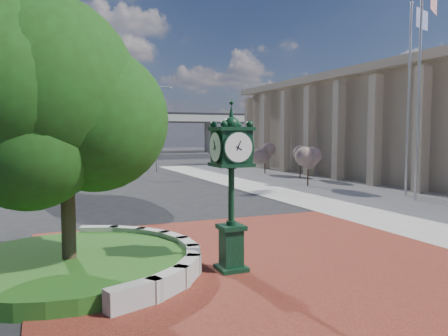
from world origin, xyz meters
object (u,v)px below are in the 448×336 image
(flagpole_b, at_px, (409,98))
(street_lamp_near, at_px, (158,122))
(post_clock, at_px, (231,180))
(flagpole_a, at_px, (419,90))
(street_lamp_far, at_px, (97,114))
(parked_car, at_px, (110,160))

(flagpole_b, height_order, street_lamp_near, flagpole_b)
(post_clock, height_order, flagpole_a, flagpole_a)
(flagpole_a, distance_m, street_lamp_far, 38.37)
(post_clock, distance_m, flagpole_a, 16.29)
(parked_car, distance_m, street_lamp_near, 10.19)
(flagpole_b, distance_m, street_lamp_far, 37.32)
(post_clock, relative_size, flagpole_b, 0.40)
(post_clock, distance_m, street_lamp_far, 43.84)
(parked_car, bearing_deg, street_lamp_near, -85.85)
(post_clock, distance_m, flagpole_b, 17.50)
(post_clock, distance_m, street_lamp_near, 31.08)
(post_clock, relative_size, street_lamp_near, 0.54)
(flagpole_b, relative_size, street_lamp_near, 1.35)
(flagpole_a, height_order, street_lamp_far, flagpole_a)
(street_lamp_near, bearing_deg, parked_car, 110.56)
(flagpole_a, xyz_separation_m, flagpole_b, (0.71, 1.39, -0.30))
(post_clock, relative_size, parked_car, 1.04)
(parked_car, xyz_separation_m, flagpole_b, (12.45, -30.43, 4.93))
(parked_car, distance_m, flagpole_a, 34.31)
(flagpole_a, height_order, street_lamp_near, flagpole_a)
(street_lamp_far, bearing_deg, flagpole_a, -70.88)
(flagpole_b, bearing_deg, parked_car, 112.25)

